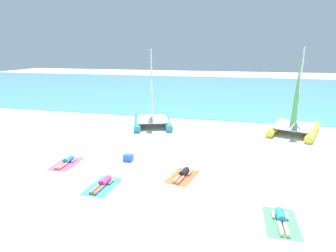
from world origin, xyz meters
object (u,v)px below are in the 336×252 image
Objects in this scene: sunbather_center_left at (103,183)px; sunbather_rightmost at (281,218)px; sunbather_center_right at (183,174)px; cooler_box at (128,158)px; sailboat_teal at (152,115)px; towel_center_left at (103,186)px; towel_center_right at (183,177)px; sailboat_yellow at (295,121)px; towel_leftmost at (66,164)px; sunbather_leftmost at (67,161)px; towel_rightmost at (281,222)px.

sunbather_center_left and sunbather_rightmost have the same top height.
cooler_box is (-3.20, 1.17, 0.05)m from sunbather_center_right.
sailboat_teal is 10.41m from towel_center_left.
sailboat_teal reaches higher than towel_center_right.
sailboat_teal is 0.97× the size of sailboat_yellow.
sailboat_yellow reaches higher than towel_leftmost.
towel_leftmost is 6.18m from sunbather_center_right.
sunbather_rightmost is (8.08, -11.25, -0.73)m from sailboat_teal.
sailboat_yellow is at bearing 51.85° from sunbather_center_left.
cooler_box reaches higher than sunbather_leftmost.
sunbather_rightmost reaches higher than towel_center_left.
towel_leftmost and towel_center_right have the same top height.
towel_center_right is (6.17, -0.14, -0.13)m from sunbather_leftmost.
sailboat_yellow is 10.97m from towel_center_right.
towel_center_left is 1.22× the size of sunbather_rightmost.
towel_leftmost is at bearing 152.71° from sunbather_center_left.
sunbather_center_left is at bearing -104.00° from sailboat_teal.
towel_center_right is at bearing 145.09° from sunbather_rightmost.
sunbather_leftmost is at bearing 178.69° from towel_center_right.
sailboat_yellow is at bearing 35.58° from towel_leftmost.
sunbather_leftmost is at bearing 151.79° from sunbather_center_left.
sunbather_leftmost is 3.51m from sunbather_center_left.
towel_rightmost is at bearing -23.89° from sunbather_center_right.
towel_center_left is at bearing -150.99° from towel_center_right.
cooler_box is (-9.45, -7.73, -0.71)m from sailboat_yellow.
towel_leftmost is at bearing -126.07° from sailboat_yellow.
sailboat_teal reaches higher than towel_leftmost.
sailboat_teal reaches higher than towel_center_left.
sunbather_center_right is at bearing 29.80° from towel_center_left.
sailboat_teal is 8.79m from towel_leftmost.
sunbather_rightmost is 8.17m from cooler_box.
cooler_box is at bearing 93.55° from sunbather_center_left.
towel_leftmost is 1.00× the size of towel_center_left.
sunbather_center_right is at bearing -106.70° from sailboat_yellow.
towel_leftmost is 1.00× the size of towel_rightmost.
sailboat_teal reaches higher than sunbather_leftmost.
sailboat_yellow is 3.14× the size of towel_center_right.
towel_center_left is 3.00m from cooler_box.
sunbather_center_right is (3.20, 1.83, 0.13)m from towel_center_left.
sunbather_rightmost is at bearing -15.15° from towel_leftmost.
towel_center_left is 0.14m from sunbather_center_left.
towel_rightmost is 8.21m from cooler_box.
towel_center_left is at bearing -89.88° from cooler_box.
sailboat_yellow is 11.88m from sunbather_rightmost.
towel_center_right is at bearing -3.00° from sunbather_leftmost.
sunbather_center_left is (2.99, -1.84, 0.00)m from sunbather_leftmost.
sailboat_yellow reaches higher than sailboat_teal.
cooler_box reaches higher than towel_center_left.
sunbather_leftmost is (-12.43, -8.82, -0.76)m from sailboat_yellow.
sailboat_teal is 3.71× the size of sunbather_leftmost.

